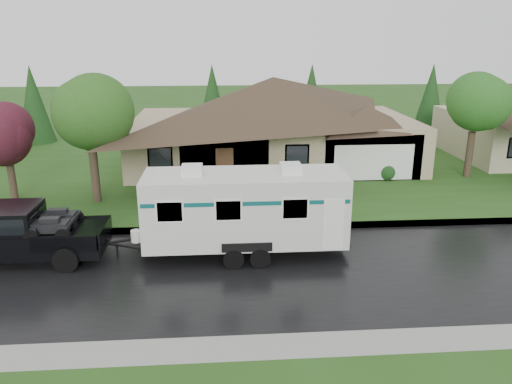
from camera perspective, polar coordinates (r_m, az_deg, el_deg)
The scene contains 11 objects.
ground at distance 20.33m, azimuth 0.31°, elevation -6.60°, with size 140.00×140.00×0.00m, color #264A17.
road at distance 18.52m, azimuth 0.80°, elevation -9.10°, with size 140.00×8.00×0.01m, color black.
curb at distance 22.37m, azimuth -0.14°, elevation -4.08°, with size 140.00×0.50×0.15m, color gray.
lawn at distance 34.53m, azimuth -1.63°, elevation 3.69°, with size 140.00×26.00×0.15m, color #264A17.
house_main at distance 32.90m, azimuth 2.46°, elevation 9.23°, with size 19.44×10.80×6.90m.
tree_left_green at distance 26.00m, azimuth -18.55°, elevation 8.34°, with size 3.85×3.85×6.37m.
tree_red at distance 27.75m, azimuth -26.72°, elevation 5.84°, with size 3.00×3.00×4.96m.
tree_right_green at distance 31.96m, azimuth 23.82°, elevation 9.10°, with size 3.75×3.75×6.20m.
shrub_row at distance 29.04m, azimuth 2.82°, elevation 2.19°, with size 13.60×1.00×1.00m.
pickup_truck at distance 21.06m, azimuth -26.06°, elevation -4.14°, with size 6.59×2.50×2.20m.
travel_trailer at distance 19.27m, azimuth -1.28°, elevation -1.80°, with size 8.12×2.85×3.64m.
Camera 1 is at (-1.46, -18.51, 8.29)m, focal length 35.00 mm.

